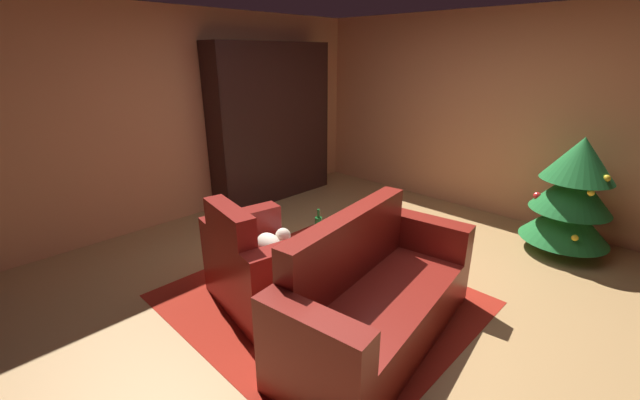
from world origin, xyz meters
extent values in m
plane|color=tan|center=(0.00, 0.00, 0.00)|extent=(6.50, 6.50, 0.00)
cube|color=tan|center=(0.00, 2.67, 1.26)|extent=(5.54, 0.06, 2.53)
cube|color=tan|center=(-2.74, 0.00, 1.26)|extent=(0.06, 5.40, 2.53)
cube|color=maroon|center=(-0.14, -0.39, 0.00)|extent=(2.36, 2.16, 0.01)
cube|color=black|center=(-2.31, 1.05, 1.08)|extent=(0.03, 1.86, 2.16)
cube|color=black|center=(-2.49, 1.96, 1.08)|extent=(0.39, 0.02, 2.16)
cube|color=black|center=(-2.49, 0.13, 1.08)|extent=(0.39, 0.03, 2.16)
cube|color=black|center=(-2.49, 1.05, 0.01)|extent=(0.37, 1.81, 0.03)
cube|color=black|center=(-2.49, 1.05, 0.37)|extent=(0.37, 1.81, 0.03)
cube|color=black|center=(-2.49, 1.05, 0.72)|extent=(0.37, 1.81, 0.02)
cube|color=black|center=(-2.49, 1.05, 1.08)|extent=(0.37, 1.81, 0.02)
cube|color=black|center=(-2.49, 1.05, 1.43)|extent=(0.37, 1.81, 0.02)
cube|color=black|center=(-2.49, 1.05, 1.79)|extent=(0.37, 1.81, 0.02)
cube|color=black|center=(-2.49, 1.05, 2.14)|extent=(0.37, 1.81, 0.03)
cube|color=black|center=(-2.64, 1.05, 1.02)|extent=(0.05, 0.91, 0.57)
cube|color=black|center=(-2.62, 1.05, 1.02)|extent=(0.03, 0.94, 0.60)
cube|color=#824A91|center=(-2.57, 1.91, 0.16)|extent=(0.21, 0.05, 0.26)
cube|color=navy|center=(-2.56, 1.86, 0.15)|extent=(0.24, 0.03, 0.24)
cube|color=orange|center=(-2.55, 1.81, 0.12)|extent=(0.26, 0.04, 0.19)
cube|color=#B12731|center=(-2.58, 1.78, 0.13)|extent=(0.20, 0.03, 0.21)
cube|color=orange|center=(-2.59, 1.73, 0.12)|extent=(0.18, 0.04, 0.20)
cube|color=#B5381A|center=(-2.58, 1.68, 0.15)|extent=(0.19, 0.05, 0.25)
cube|color=#423E2F|center=(-2.57, 1.63, 0.12)|extent=(0.21, 0.05, 0.19)
cube|color=#ACA896|center=(-2.57, 1.58, 0.12)|extent=(0.22, 0.04, 0.19)
cube|color=#B2B48C|center=(-2.57, 1.92, 0.48)|extent=(0.21, 0.04, 0.20)
cube|color=red|center=(-2.59, 1.88, 0.51)|extent=(0.18, 0.04, 0.26)
cube|color=#2A7B36|center=(-2.58, 1.83, 0.53)|extent=(0.19, 0.04, 0.30)
cube|color=teal|center=(-2.55, 1.79, 0.48)|extent=(0.25, 0.03, 0.20)
cube|color=#A89BA0|center=(-2.57, 1.75, 0.47)|extent=(0.22, 0.03, 0.19)
cube|color=#C0AB9F|center=(-2.59, 1.72, 0.51)|extent=(0.18, 0.03, 0.26)
cube|color=#206C97|center=(-2.53, 1.68, 0.51)|extent=(0.29, 0.03, 0.25)
cube|color=#543320|center=(-2.54, 1.91, 1.57)|extent=(0.27, 0.03, 0.25)
cube|color=gold|center=(-2.58, 1.87, 1.59)|extent=(0.20, 0.05, 0.29)
cube|color=#AFAE8E|center=(-2.56, 1.82, 1.56)|extent=(0.24, 0.04, 0.22)
cube|color=gold|center=(-2.59, 1.78, 1.57)|extent=(0.18, 0.04, 0.26)
cube|color=gold|center=(-2.56, 1.73, 1.58)|extent=(0.24, 0.05, 0.27)
cube|color=navy|center=(-2.57, 1.68, 1.57)|extent=(0.22, 0.05, 0.25)
cube|color=#3C8432|center=(-2.57, 1.63, 1.59)|extent=(0.21, 0.04, 0.29)
cube|color=#5A292B|center=(-2.57, 1.59, 1.55)|extent=(0.22, 0.04, 0.21)
cube|color=#ADAF86|center=(-2.59, 1.54, 1.54)|extent=(0.18, 0.04, 0.19)
cube|color=#894390|center=(-2.54, 1.90, 1.91)|extent=(0.28, 0.04, 0.23)
cube|color=#186D99|center=(-2.55, 1.85, 1.95)|extent=(0.26, 0.04, 0.30)
cube|color=#904E97|center=(-2.53, 1.81, 1.93)|extent=(0.29, 0.03, 0.26)
cube|color=red|center=(-2.56, 1.77, 1.93)|extent=(0.24, 0.03, 0.26)
cube|color=teal|center=(-2.58, 1.74, 1.94)|extent=(0.19, 0.04, 0.28)
cube|color=#542718|center=(-2.57, 1.69, 1.93)|extent=(0.22, 0.05, 0.26)
cube|color=maroon|center=(-0.46, -0.73, 0.21)|extent=(0.73, 0.81, 0.42)
cube|color=maroon|center=(-0.51, -1.00, 0.67)|extent=(0.64, 0.26, 0.52)
cube|color=maroon|center=(-0.07, -0.79, 0.35)|extent=(0.30, 0.73, 0.70)
cube|color=maroon|center=(-0.86, -0.66, 0.35)|extent=(0.30, 0.73, 0.70)
ellipsoid|color=beige|center=(-0.49, -0.65, 0.51)|extent=(0.31, 0.23, 0.18)
sphere|color=beige|center=(-0.45, -0.53, 0.56)|extent=(0.13, 0.13, 0.13)
cube|color=maroon|center=(0.51, -0.44, 0.20)|extent=(0.93, 1.52, 0.40)
cube|color=maroon|center=(0.23, -0.48, 0.67)|extent=(0.36, 1.44, 0.53)
cube|color=maroon|center=(0.63, -1.24, 0.35)|extent=(0.76, 0.29, 0.70)
cube|color=maroon|center=(0.40, 0.36, 0.35)|extent=(0.76, 0.29, 0.70)
cylinder|color=black|center=(0.03, -0.24, 0.20)|extent=(0.04, 0.04, 0.39)
cylinder|color=black|center=(-0.30, -0.07, 0.20)|extent=(0.04, 0.04, 0.39)
cylinder|color=black|center=(-0.29, -0.43, 0.20)|extent=(0.04, 0.04, 0.39)
cylinder|color=silver|center=(-0.18, -0.24, 0.40)|extent=(0.77, 0.77, 0.02)
cube|color=#A29182|center=(-0.13, -0.21, 0.43)|extent=(0.21, 0.19, 0.03)
cube|color=#2F5680|center=(-0.13, -0.21, 0.45)|extent=(0.17, 0.10, 0.02)
cube|color=#428151|center=(-0.14, -0.20, 0.48)|extent=(0.19, 0.11, 0.02)
cube|color=#417F54|center=(-0.13, -0.20, 0.50)|extent=(0.16, 0.15, 0.03)
cylinder|color=#15501F|center=(-0.38, -0.17, 0.52)|extent=(0.06, 0.06, 0.22)
cylinder|color=#15501F|center=(-0.38, -0.17, 0.68)|extent=(0.03, 0.03, 0.08)
cylinder|color=brown|center=(1.08, 2.07, 0.07)|extent=(0.08, 0.08, 0.15)
cone|color=#1F6D2E|center=(1.08, 2.07, 0.37)|extent=(0.86, 0.86, 0.44)
cone|color=#1F6D2E|center=(1.08, 2.07, 0.70)|extent=(0.77, 0.77, 0.44)
cone|color=#1F6D2E|center=(1.08, 2.07, 1.03)|extent=(0.68, 0.68, 0.44)
sphere|color=red|center=(1.09, 2.34, 0.99)|extent=(0.07, 0.07, 0.07)
sphere|color=red|center=(0.78, 2.01, 0.57)|extent=(0.08, 0.08, 0.08)
sphere|color=yellow|center=(1.12, 2.38, 0.74)|extent=(0.06, 0.06, 0.06)
sphere|color=yellow|center=(1.34, 1.99, 0.90)|extent=(0.07, 0.07, 0.07)
sphere|color=blue|center=(0.89, 2.32, 0.78)|extent=(0.07, 0.07, 0.07)
sphere|color=yellow|center=(1.24, 1.76, 0.32)|extent=(0.06, 0.06, 0.06)
sphere|color=yellow|center=(1.27, 1.82, 0.77)|extent=(0.06, 0.06, 0.06)
camera|label=1|loc=(1.91, -2.49, 2.01)|focal=22.28mm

